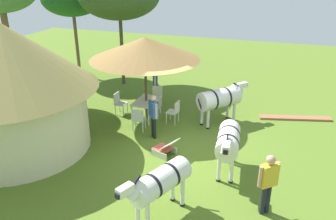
{
  "coord_description": "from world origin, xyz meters",
  "views": [
    {
      "loc": [
        -9.83,
        -2.8,
        5.8
      ],
      "look_at": [
        0.64,
        0.7,
        1.0
      ],
      "focal_mm": 36.66,
      "sensor_mm": 36.0,
      "label": 1
    }
  ],
  "objects_px": {
    "patio_chair_near_lawn": "(119,102)",
    "shade_umbrella": "(145,48)",
    "thatched_hut": "(10,84)",
    "patio_chair_east_end": "(175,110)",
    "patio_chair_near_hut": "(138,118)",
    "zebra_toward_hut": "(159,183)",
    "patio_dining_table": "(146,103)",
    "guest_behind_table": "(153,113)",
    "zebra_by_umbrella": "(228,142)",
    "patio_chair_west_end": "(157,95)",
    "guest_beside_umbrella": "(155,82)",
    "standing_watcher": "(268,179)",
    "striped_lounge_chair": "(166,148)",
    "zebra_nearest_camera": "(220,98)"
  },
  "relations": [
    {
      "from": "patio_chair_east_end",
      "to": "striped_lounge_chair",
      "type": "relative_size",
      "value": 0.98
    },
    {
      "from": "patio_chair_near_hut",
      "to": "patio_chair_near_lawn",
      "type": "distance_m",
      "value": 1.84
    },
    {
      "from": "patio_chair_near_lawn",
      "to": "zebra_toward_hut",
      "type": "height_order",
      "value": "zebra_toward_hut"
    },
    {
      "from": "standing_watcher",
      "to": "zebra_toward_hut",
      "type": "distance_m",
      "value": 2.62
    },
    {
      "from": "guest_beside_umbrella",
      "to": "zebra_nearest_camera",
      "type": "bearing_deg",
      "value": 51.03
    },
    {
      "from": "patio_chair_east_end",
      "to": "patio_chair_near_lawn",
      "type": "distance_m",
      "value": 2.43
    },
    {
      "from": "zebra_toward_hut",
      "to": "standing_watcher",
      "type": "bearing_deg",
      "value": -135.18
    },
    {
      "from": "patio_chair_west_end",
      "to": "guest_beside_umbrella",
      "type": "bearing_deg",
      "value": -64.43
    },
    {
      "from": "patio_chair_east_end",
      "to": "guest_behind_table",
      "type": "height_order",
      "value": "guest_behind_table"
    },
    {
      "from": "patio_chair_east_end",
      "to": "zebra_by_umbrella",
      "type": "relative_size",
      "value": 0.41
    },
    {
      "from": "patio_chair_near_hut",
      "to": "zebra_by_umbrella",
      "type": "relative_size",
      "value": 0.41
    },
    {
      "from": "shade_umbrella",
      "to": "striped_lounge_chair",
      "type": "distance_m",
      "value": 3.97
    },
    {
      "from": "patio_chair_west_end",
      "to": "zebra_by_umbrella",
      "type": "distance_m",
      "value": 5.53
    },
    {
      "from": "thatched_hut",
      "to": "zebra_nearest_camera",
      "type": "distance_m",
      "value": 7.3
    },
    {
      "from": "shade_umbrella",
      "to": "standing_watcher",
      "type": "height_order",
      "value": "shade_umbrella"
    },
    {
      "from": "guest_beside_umbrella",
      "to": "standing_watcher",
      "type": "height_order",
      "value": "standing_watcher"
    },
    {
      "from": "standing_watcher",
      "to": "patio_chair_near_lawn",
      "type": "bearing_deg",
      "value": 101.86
    },
    {
      "from": "patio_chair_west_end",
      "to": "striped_lounge_chair",
      "type": "bearing_deg",
      "value": 113.45
    },
    {
      "from": "standing_watcher",
      "to": "guest_beside_umbrella",
      "type": "bearing_deg",
      "value": 88.08
    },
    {
      "from": "striped_lounge_chair",
      "to": "zebra_toward_hut",
      "type": "distance_m",
      "value": 3.0
    },
    {
      "from": "zebra_by_umbrella",
      "to": "guest_behind_table",
      "type": "bearing_deg",
      "value": -31.24
    },
    {
      "from": "patio_chair_near_hut",
      "to": "shade_umbrella",
      "type": "bearing_deg",
      "value": 90.0
    },
    {
      "from": "shade_umbrella",
      "to": "patio_chair_near_hut",
      "type": "relative_size",
      "value": 4.64
    },
    {
      "from": "thatched_hut",
      "to": "patio_chair_east_end",
      "type": "relative_size",
      "value": 6.1
    },
    {
      "from": "patio_chair_east_end",
      "to": "patio_chair_west_end",
      "type": "relative_size",
      "value": 1.0
    },
    {
      "from": "thatched_hut",
      "to": "zebra_toward_hut",
      "type": "xyz_separation_m",
      "value": [
        -1.73,
        -5.57,
        -1.3
      ]
    },
    {
      "from": "striped_lounge_chair",
      "to": "zebra_toward_hut",
      "type": "relative_size",
      "value": 0.42
    },
    {
      "from": "shade_umbrella",
      "to": "patio_dining_table",
      "type": "xyz_separation_m",
      "value": [
        0.0,
        -0.0,
        -2.18
      ]
    },
    {
      "from": "guest_behind_table",
      "to": "standing_watcher",
      "type": "relative_size",
      "value": 0.97
    },
    {
      "from": "standing_watcher",
      "to": "striped_lounge_chair",
      "type": "distance_m",
      "value": 3.8
    },
    {
      "from": "shade_umbrella",
      "to": "striped_lounge_chair",
      "type": "height_order",
      "value": "shade_umbrella"
    },
    {
      "from": "zebra_by_umbrella",
      "to": "thatched_hut",
      "type": "bearing_deg",
      "value": 0.96
    },
    {
      "from": "guest_behind_table",
      "to": "zebra_by_umbrella",
      "type": "height_order",
      "value": "guest_behind_table"
    },
    {
      "from": "patio_dining_table",
      "to": "patio_chair_near_lawn",
      "type": "height_order",
      "value": "patio_chair_near_lawn"
    },
    {
      "from": "patio_dining_table",
      "to": "zebra_by_umbrella",
      "type": "relative_size",
      "value": 0.63
    },
    {
      "from": "guest_behind_table",
      "to": "zebra_by_umbrella",
      "type": "relative_size",
      "value": 0.73
    },
    {
      "from": "patio_chair_near_hut",
      "to": "patio_chair_east_end",
      "type": "bearing_deg",
      "value": 38.73
    },
    {
      "from": "thatched_hut",
      "to": "striped_lounge_chair",
      "type": "distance_m",
      "value": 5.29
    },
    {
      "from": "patio_chair_west_end",
      "to": "guest_beside_umbrella",
      "type": "xyz_separation_m",
      "value": [
        0.42,
        0.21,
        0.42
      ]
    },
    {
      "from": "guest_beside_umbrella",
      "to": "guest_behind_table",
      "type": "bearing_deg",
      "value": 1.57
    },
    {
      "from": "patio_chair_east_end",
      "to": "striped_lounge_chair",
      "type": "height_order",
      "value": "patio_chair_east_end"
    },
    {
      "from": "patio_chair_west_end",
      "to": "shade_umbrella",
      "type": "bearing_deg",
      "value": 90.0
    },
    {
      "from": "patio_chair_near_lawn",
      "to": "shade_umbrella",
      "type": "bearing_deg",
      "value": 90.0
    },
    {
      "from": "thatched_hut",
      "to": "guest_behind_table",
      "type": "xyz_separation_m",
      "value": [
        2.11,
        -3.97,
        -1.32
      ]
    },
    {
      "from": "guest_beside_umbrella",
      "to": "zebra_by_umbrella",
      "type": "xyz_separation_m",
      "value": [
        -4.5,
        -3.91,
        0.09
      ]
    },
    {
      "from": "zebra_by_umbrella",
      "to": "zebra_toward_hut",
      "type": "relative_size",
      "value": 1.01
    },
    {
      "from": "patio_dining_table",
      "to": "guest_behind_table",
      "type": "distance_m",
      "value": 1.75
    },
    {
      "from": "patio_chair_near_lawn",
      "to": "zebra_by_umbrella",
      "type": "bearing_deg",
      "value": 60.69
    },
    {
      "from": "shade_umbrella",
      "to": "zebra_toward_hut",
      "type": "xyz_separation_m",
      "value": [
        -5.32,
        -2.46,
        -1.84
      ]
    },
    {
      "from": "patio_dining_table",
      "to": "zebra_toward_hut",
      "type": "bearing_deg",
      "value": -155.19
    }
  ]
}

